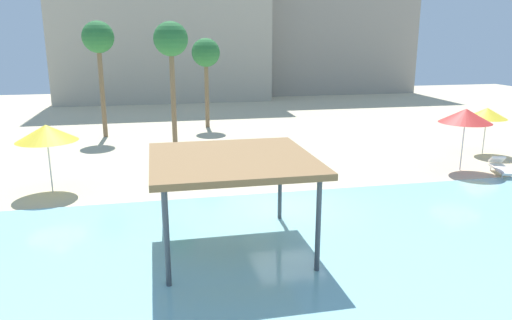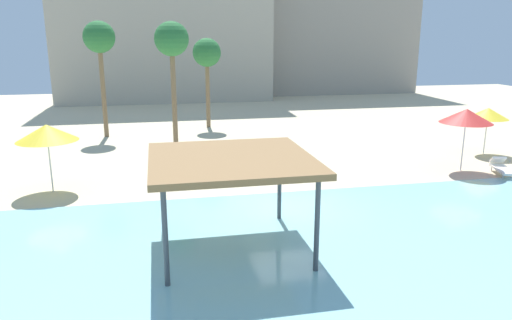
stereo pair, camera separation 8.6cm
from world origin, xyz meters
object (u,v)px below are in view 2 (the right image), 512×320
Objects in this scene: lounge_chair_0 at (502,167)px; palm_tree_0 at (99,40)px; palm_tree_1 at (172,42)px; palm_tree_2 at (207,55)px; lounge_chair_2 at (256,152)px; beach_umbrella_red_0 at (466,116)px; shade_pavilion at (231,162)px; beach_umbrella_yellow_2 at (47,133)px; beach_umbrella_yellow_3 at (488,113)px.

lounge_chair_0 is 0.28× the size of palm_tree_0.
palm_tree_1 reaches higher than palm_tree_2.
lounge_chair_0 is 11.56m from lounge_chair_2.
palm_tree_2 is (-10.37, 13.53, 2.35)m from beach_umbrella_red_0.
shade_pavilion is 1.58× the size of beach_umbrella_red_0.
palm_tree_0 is at bearing 84.03° from beach_umbrella_yellow_2.
beach_umbrella_red_0 is 0.42× the size of palm_tree_1.
shade_pavilion is 2.31× the size of lounge_chair_0.
lounge_chair_0 is 22.97m from palm_tree_0.
beach_umbrella_yellow_3 is at bearing 30.64° from shade_pavilion.
palm_tree_1 is at bearing 161.01° from beach_umbrella_yellow_3.
beach_umbrella_red_0 is 17.20m from palm_tree_2.
beach_umbrella_red_0 is (11.85, 6.22, -0.05)m from shade_pavilion.
palm_tree_2 is (1.48, 19.75, 2.30)m from shade_pavilion.
palm_tree_1 is 5.92m from palm_tree_2.
lounge_chair_0 is at bearing -34.28° from palm_tree_0.
palm_tree_2 reaches higher than lounge_chair_0.
beach_umbrella_yellow_2 is at bearing -75.88° from lounge_chair_0.
palm_tree_2 reaches higher than beach_umbrella_yellow_2.
lounge_chair_2 is (-8.95, 4.16, -2.25)m from beach_umbrella_red_0.
shade_pavilion is 13.39m from beach_umbrella_red_0.
shade_pavilion is 0.76× the size of palm_tree_2.
palm_tree_2 is (-11.78, 14.50, 4.60)m from lounge_chair_0.
lounge_chair_0 is 1.00× the size of lounge_chair_2.
beach_umbrella_red_0 is 18.16m from beach_umbrella_yellow_2.
palm_tree_1 is at bearing 55.07° from beach_umbrella_yellow_2.
lounge_chair_2 is at bearing -81.38° from palm_tree_2.
beach_umbrella_red_0 is 1.46× the size of lounge_chair_0.
palm_tree_2 reaches higher than beach_umbrella_red_0.
lounge_chair_2 is at bearing 155.07° from beach_umbrella_red_0.
lounge_chair_0 is (1.41, -0.97, -2.25)m from beach_umbrella_red_0.
lounge_chair_0 is (-1.80, -3.67, -1.85)m from beach_umbrella_yellow_3.
palm_tree_2 is at bearing 16.32° from palm_tree_0.
shade_pavilion is 17.51m from beach_umbrella_yellow_3.
lounge_chair_0 is 0.29× the size of palm_tree_1.
shade_pavilion is 14.82m from palm_tree_1.
palm_tree_1 reaches higher than beach_umbrella_red_0.
beach_umbrella_yellow_2 reaches higher than lounge_chair_0.
lounge_chair_0 is at bearing 41.40° from lounge_chair_2.
beach_umbrella_red_0 is 20.84m from palm_tree_0.
lounge_chair_2 is (9.20, 3.52, -2.08)m from beach_umbrella_yellow_2.
lounge_chair_2 is 0.33× the size of palm_tree_2.
beach_umbrella_red_0 is 1.06× the size of beach_umbrella_yellow_2.
beach_umbrella_red_0 is 1.47× the size of lounge_chair_2.
beach_umbrella_yellow_2 is at bearing -124.93° from palm_tree_1.
palm_tree_1 is (4.15, -3.36, -0.10)m from palm_tree_0.
beach_umbrella_yellow_3 is at bearing 40.05° from beach_umbrella_red_0.
lounge_chair_0 is 17.83m from palm_tree_1.
palm_tree_0 reaches higher than beach_umbrella_yellow_2.
beach_umbrella_red_0 is at bearing -2.00° from beach_umbrella_yellow_2.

